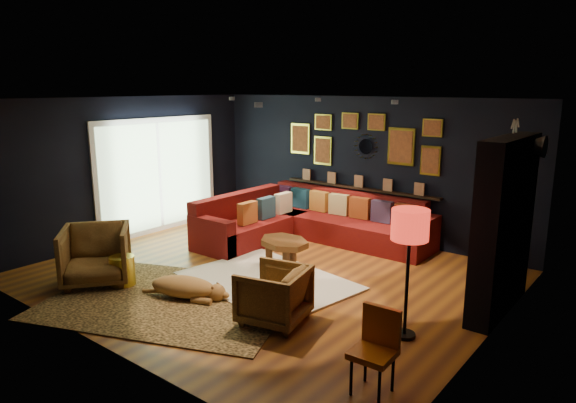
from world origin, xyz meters
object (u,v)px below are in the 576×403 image
Objects in this scene: coffee_table at (284,245)px; orange_chair at (377,344)px; sectional at (304,223)px; armchair_left at (96,252)px; armchair_right at (274,292)px; gold_stool at (123,271)px; dog at (183,283)px; floor_lamp at (410,231)px; pouf at (265,226)px.

orange_chair is (2.69, -2.00, 0.08)m from coffee_table.
sectional is 3.30× the size of coffee_table.
armchair_left reaches higher than armchair_right.
armchair_left is at bearing -90.99° from armchair_right.
gold_stool is 0.54× the size of orange_chair.
floor_lamp is at bearing -4.47° from dog.
pouf is (-0.69, -0.31, -0.11)m from sectional.
coffee_table is 0.70× the size of floor_lamp.
sectional is at bearing 114.94° from coffee_table.
armchair_left reaches higher than coffee_table.
armchair_right is (1.71, -2.94, 0.06)m from sectional.
dog is (-1.41, -0.20, -0.16)m from armchair_right.
armchair_left is at bearing -129.88° from coffee_table.
armchair_left is 2.12× the size of gold_stool.
sectional is 6.06× the size of pouf.
orange_chair is at bearing -37.74° from pouf.
sectional is at bearing 78.11° from gold_stool.
orange_chair is at bearing 59.75° from armchair_right.
sectional is 3.40m from armchair_right.
gold_stool reaches higher than dog.
dog is at bearing 13.32° from gold_stool.
sectional is 4.81m from orange_chair.
armchair_left reaches higher than gold_stool.
pouf is at bearing -150.97° from armchair_right.
dog is (0.30, -3.14, -0.11)m from sectional.
orange_chair is (4.45, 0.11, 0.01)m from armchair_left.
coffee_table is 1.84× the size of pouf.
armchair_right is (2.40, -2.63, 0.16)m from pouf.
coffee_table is at bearing -158.51° from armchair_right.
dog reaches higher than pouf.
armchair_left is at bearing -107.06° from sectional.
coffee_table is at bearing 160.57° from floor_lamp.
pouf is at bearing 140.10° from coffee_table.
armchair_right reaches higher than gold_stool.
orange_chair is at bearing -26.64° from dog.
pouf is 0.38× the size of floor_lamp.
sectional is 3.98m from floor_lamp.
floor_lamp reaches higher than armchair_right.
armchair_left reaches higher than sectional.
sectional reaches higher than dog.
orange_chair is (1.65, -0.50, 0.09)m from armchair_right.
gold_stool is at bearing -90.50° from pouf.
armchair_left is at bearing -163.51° from floor_lamp.
gold_stool is at bearing 176.80° from orange_chair.
armchair_left is (-1.09, -3.55, 0.14)m from sectional.
armchair_left reaches higher than pouf.
floor_lamp is (3.11, -2.30, 0.92)m from sectional.
floor_lamp is at bearing 100.97° from armchair_right.
gold_stool is at bearing -125.50° from coffee_table.
gold_stool is (-1.38, -1.94, -0.17)m from coffee_table.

